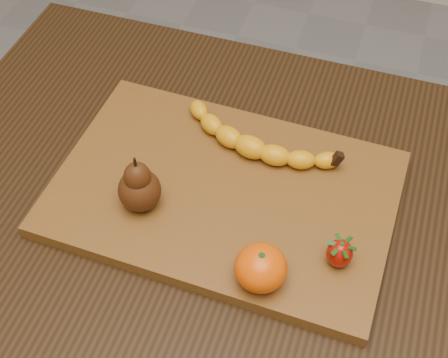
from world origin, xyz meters
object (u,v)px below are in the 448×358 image
(pear, at_px, (138,182))
(mandarin, at_px, (261,268))
(cutting_board, at_px, (224,193))
(table, at_px, (256,261))

(pear, bearing_deg, mandarin, -18.67)
(cutting_board, relative_size, pear, 5.16)
(mandarin, bearing_deg, pear, 161.33)
(cutting_board, xyz_separation_m, pear, (-0.09, -0.06, 0.05))
(table, distance_m, cutting_board, 0.12)
(pear, xyz_separation_m, mandarin, (0.18, -0.06, -0.02))
(table, height_order, mandarin, mandarin)
(table, height_order, cutting_board, cutting_board)
(table, xyz_separation_m, pear, (-0.15, -0.04, 0.16))
(cutting_board, bearing_deg, mandarin, -53.09)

